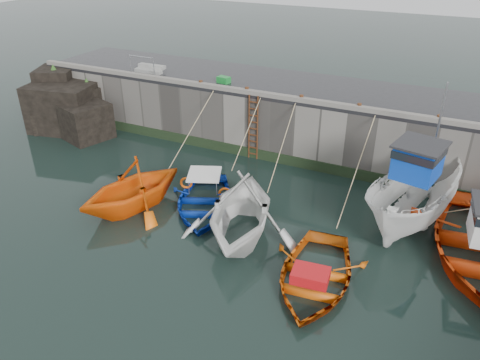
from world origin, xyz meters
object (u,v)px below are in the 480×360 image
at_px(ladder, 253,128).
at_px(bollard_e, 439,118).
at_px(boat_near_blacktrim, 241,235).
at_px(fish_crate, 224,80).
at_px(boat_near_white, 134,207).
at_px(bollard_d, 359,107).
at_px(boat_near_blue, 204,207).
at_px(boat_near_navy, 314,281).
at_px(bollard_a, 201,83).
at_px(boat_far_white, 415,198).
at_px(bollard_c, 301,98).
at_px(bollard_b, 247,90).

distance_m(ladder, bollard_e, 8.19).
distance_m(ladder, boat_near_blacktrim, 6.79).
height_order(ladder, fish_crate, fish_crate).
distance_m(boat_near_white, bollard_d, 10.34).
bearing_deg(boat_near_blacktrim, bollard_d, 53.33).
distance_m(boat_near_blue, boat_near_navy, 5.94).
bearing_deg(bollard_a, boat_near_blue, -59.87).
xyz_separation_m(boat_near_white, bollard_a, (-0.57, 6.62, 3.30)).
relative_size(ladder, boat_near_blue, 0.68).
xyz_separation_m(boat_far_white, bollard_c, (-5.63, 2.86, 2.22)).
xyz_separation_m(boat_near_blue, boat_near_navy, (5.44, -2.40, 0.00)).
distance_m(boat_near_white, bollard_a, 7.42).
bearing_deg(boat_near_white, ladder, 86.94).
height_order(ladder, bollard_e, bollard_e).
bearing_deg(boat_far_white, boat_near_navy, -102.77).
height_order(ladder, bollard_b, bollard_b).
xyz_separation_m(boat_near_navy, bollard_c, (-3.37, 7.80, 3.30)).
bearing_deg(boat_near_navy, boat_near_blue, 149.51).
xyz_separation_m(boat_near_white, boat_far_white, (10.26, 3.75, 1.08)).
bearing_deg(bollard_b, fish_crate, 150.61).
bearing_deg(fish_crate, boat_near_blue, -58.96).
distance_m(boat_near_navy, bollard_d, 8.50).
xyz_separation_m(boat_near_blacktrim, fish_crate, (-4.58, 7.50, 3.31)).
bearing_deg(bollard_a, bollard_c, 0.00).
relative_size(boat_near_white, bollard_b, 16.42).
bearing_deg(bollard_c, bollard_b, 180.00).
bearing_deg(boat_near_white, boat_near_blacktrim, 19.33).
bearing_deg(boat_far_white, boat_near_blacktrim, -134.56).
height_order(boat_near_blacktrim, fish_crate, fish_crate).
height_order(boat_far_white, bollard_e, boat_far_white).
bearing_deg(boat_near_blue, ladder, 68.59).
relative_size(bollard_b, bollard_d, 1.00).
relative_size(bollard_d, bollard_e, 1.00).
bearing_deg(bollard_b, ladder, -33.86).
xyz_separation_m(boat_near_blue, bollard_d, (4.67, 5.40, 3.30)).
distance_m(boat_near_blacktrim, bollard_c, 7.30).
relative_size(ladder, bollard_b, 11.43).
bearing_deg(bollard_c, bollard_d, 0.00).
xyz_separation_m(boat_near_white, bollard_b, (1.93, 6.62, 3.30)).
bearing_deg(bollard_c, boat_far_white, -26.94).
relative_size(boat_near_blue, bollard_c, 16.69).
xyz_separation_m(bollard_a, bollard_e, (11.00, 0.00, 0.00)).
relative_size(boat_near_blacktrim, boat_near_navy, 1.10).
bearing_deg(bollard_d, ladder, -176.00).
relative_size(boat_near_blacktrim, boat_far_white, 0.75).
height_order(bollard_a, bollard_b, same).
bearing_deg(boat_far_white, bollard_a, 177.05).
bearing_deg(bollard_e, fish_crate, 174.51).
distance_m(boat_far_white, bollard_d, 4.72).
distance_m(boat_near_navy, bollard_c, 9.11).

